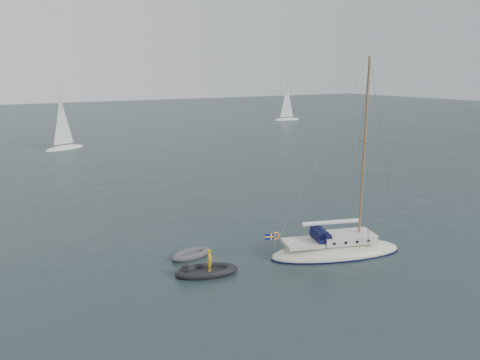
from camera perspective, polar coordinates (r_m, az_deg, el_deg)
ground at (r=29.52m, az=4.22°, el=-8.33°), size 300.00×300.00×0.00m
sailboat at (r=28.79m, az=11.70°, el=-7.20°), size 8.54×2.56×12.16m
dinghy at (r=28.28m, az=-5.96°, el=-9.00°), size 2.63×1.19×0.38m
rib at (r=25.95m, az=-4.12°, el=-10.93°), size 3.48×1.58×1.43m
distant_yacht_b at (r=106.03m, az=5.73°, el=9.22°), size 6.41×3.42×8.50m
distant_yacht_c at (r=70.38m, az=-20.84°, el=6.31°), size 6.08×3.24×8.06m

